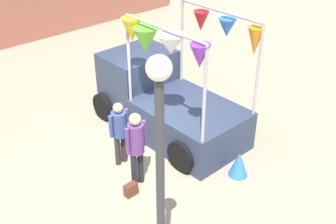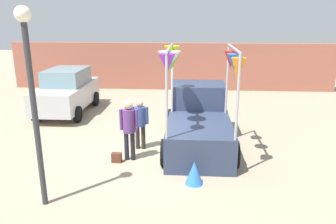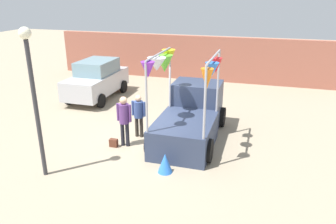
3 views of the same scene
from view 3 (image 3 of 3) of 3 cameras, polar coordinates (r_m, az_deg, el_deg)
name	(u,v)px [view 3 (image 3 of 3)]	position (r m, az deg, el deg)	size (l,w,h in m)	color
ground_plane	(148,141)	(11.82, -3.47, -4.98)	(60.00, 60.00, 0.00)	gray
vendor_truck	(191,113)	(11.83, 3.97, -0.23)	(2.44, 4.05, 3.21)	#2D3851
parked_car	(97,79)	(16.63, -12.28, 5.58)	(1.88, 4.00, 1.88)	#B7B7BC
person_customer	(124,116)	(11.11, -7.65, -0.78)	(0.53, 0.34, 1.77)	black
person_vendor	(139,112)	(11.81, -5.14, -0.03)	(0.53, 0.34, 1.59)	#2D2823
handbag	(114,143)	(11.45, -9.45, -5.33)	(0.28, 0.16, 0.28)	#592D1E
street_lamp	(32,84)	(9.39, -22.54, 4.45)	(0.32, 0.32, 4.22)	#333338
brick_boundary_wall	(200,58)	(19.78, 5.54, 9.31)	(18.00, 0.36, 2.60)	#9E5947
folded_kite_bundle_azure	(165,163)	(9.73, -0.51, -8.87)	(0.44, 0.44, 0.60)	blue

